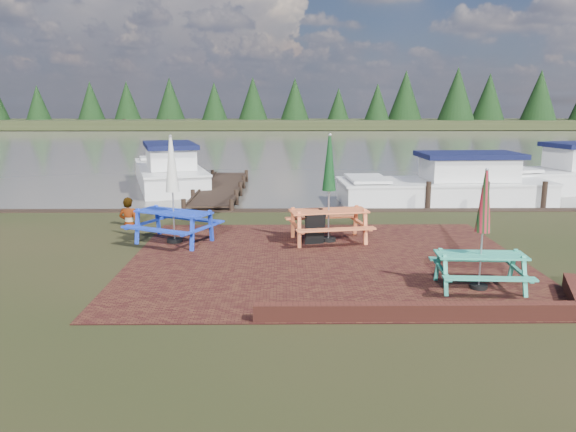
{
  "coord_description": "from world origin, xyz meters",
  "views": [
    {
      "loc": [
        -1.02,
        -11.41,
        3.6
      ],
      "look_at": [
        -0.88,
        1.25,
        1.0
      ],
      "focal_mm": 35.0,
      "sensor_mm": 36.0,
      "label": 1
    }
  ],
  "objects_px": {
    "picnic_table_teal": "(481,248)",
    "picnic_table_blue": "(173,206)",
    "chalkboard": "(315,228)",
    "boat_near": "(448,187)",
    "picnic_table_red": "(329,205)",
    "jetty": "(221,188)",
    "boat_jetty": "(169,173)",
    "person": "(128,198)",
    "boat_far": "(571,176)"
  },
  "relations": [
    {
      "from": "picnic_table_red",
      "to": "boat_far",
      "type": "xyz_separation_m",
      "value": [
        11.09,
        9.35,
        -0.49
      ]
    },
    {
      "from": "picnic_table_blue",
      "to": "boat_jetty",
      "type": "relative_size",
      "value": 0.34
    },
    {
      "from": "picnic_table_teal",
      "to": "picnic_table_blue",
      "type": "distance_m",
      "value": 7.6
    },
    {
      "from": "picnic_table_red",
      "to": "chalkboard",
      "type": "distance_m",
      "value": 0.71
    },
    {
      "from": "picnic_table_blue",
      "to": "person",
      "type": "height_order",
      "value": "picnic_table_blue"
    },
    {
      "from": "chalkboard",
      "to": "boat_far",
      "type": "relative_size",
      "value": 0.1
    },
    {
      "from": "picnic_table_red",
      "to": "boat_jetty",
      "type": "bearing_deg",
      "value": 110.2
    },
    {
      "from": "picnic_table_teal",
      "to": "boat_jetty",
      "type": "relative_size",
      "value": 0.29
    },
    {
      "from": "picnic_table_red",
      "to": "boat_near",
      "type": "distance_m",
      "value": 8.21
    },
    {
      "from": "picnic_table_red",
      "to": "boat_near",
      "type": "bearing_deg",
      "value": 42.42
    },
    {
      "from": "picnic_table_blue",
      "to": "boat_jetty",
      "type": "height_order",
      "value": "picnic_table_blue"
    },
    {
      "from": "chalkboard",
      "to": "jetty",
      "type": "xyz_separation_m",
      "value": [
        -3.32,
        8.76,
        -0.3
      ]
    },
    {
      "from": "boat_near",
      "to": "picnic_table_blue",
      "type": "bearing_deg",
      "value": 122.92
    },
    {
      "from": "boat_near",
      "to": "person",
      "type": "xyz_separation_m",
      "value": [
        -10.75,
        -4.4,
        0.39
      ]
    },
    {
      "from": "picnic_table_blue",
      "to": "boat_far",
      "type": "bearing_deg",
      "value": 58.4
    },
    {
      "from": "jetty",
      "to": "boat_near",
      "type": "xyz_separation_m",
      "value": [
        8.7,
        -2.02,
        0.31
      ]
    },
    {
      "from": "chalkboard",
      "to": "person",
      "type": "xyz_separation_m",
      "value": [
        -5.37,
        2.34,
        0.4
      ]
    },
    {
      "from": "person",
      "to": "picnic_table_red",
      "type": "bearing_deg",
      "value": 169.29
    },
    {
      "from": "picnic_table_teal",
      "to": "picnic_table_blue",
      "type": "bearing_deg",
      "value": 154.15
    },
    {
      "from": "boat_jetty",
      "to": "person",
      "type": "bearing_deg",
      "value": -103.42
    },
    {
      "from": "boat_near",
      "to": "person",
      "type": "height_order",
      "value": "boat_near"
    },
    {
      "from": "picnic_table_teal",
      "to": "jetty",
      "type": "xyz_separation_m",
      "value": [
        -6.32,
        12.3,
        -0.71
      ]
    },
    {
      "from": "chalkboard",
      "to": "boat_near",
      "type": "distance_m",
      "value": 8.62
    },
    {
      "from": "picnic_table_teal",
      "to": "person",
      "type": "relative_size",
      "value": 1.44
    },
    {
      "from": "jetty",
      "to": "person",
      "type": "distance_m",
      "value": 6.78
    },
    {
      "from": "picnic_table_teal",
      "to": "picnic_table_blue",
      "type": "relative_size",
      "value": 0.86
    },
    {
      "from": "picnic_table_red",
      "to": "boat_near",
      "type": "xyz_separation_m",
      "value": [
        5.01,
        6.48,
        -0.54
      ]
    },
    {
      "from": "chalkboard",
      "to": "boat_near",
      "type": "xyz_separation_m",
      "value": [
        5.38,
        6.74,
        0.01
      ]
    },
    {
      "from": "picnic_table_red",
      "to": "boat_jetty",
      "type": "xyz_separation_m",
      "value": [
        -6.24,
        10.78,
        -0.51
      ]
    },
    {
      "from": "person",
      "to": "boat_far",
      "type": "bearing_deg",
      "value": -147.41
    },
    {
      "from": "chalkboard",
      "to": "jetty",
      "type": "bearing_deg",
      "value": 97.41
    },
    {
      "from": "picnic_table_blue",
      "to": "person",
      "type": "relative_size",
      "value": 1.68
    },
    {
      "from": "boat_jetty",
      "to": "boat_far",
      "type": "bearing_deg",
      "value": -21.39
    },
    {
      "from": "boat_jetty",
      "to": "person",
      "type": "relative_size",
      "value": 4.96
    },
    {
      "from": "picnic_table_red",
      "to": "jetty",
      "type": "height_order",
      "value": "picnic_table_red"
    },
    {
      "from": "boat_jetty",
      "to": "boat_far",
      "type": "xyz_separation_m",
      "value": [
        17.33,
        -1.42,
        0.01
      ]
    },
    {
      "from": "picnic_table_teal",
      "to": "picnic_table_blue",
      "type": "height_order",
      "value": "picnic_table_blue"
    },
    {
      "from": "picnic_table_blue",
      "to": "picnic_table_red",
      "type": "bearing_deg",
      "value": 27.35
    },
    {
      "from": "picnic_table_red",
      "to": "chalkboard",
      "type": "relative_size",
      "value": 3.44
    },
    {
      "from": "picnic_table_blue",
      "to": "chalkboard",
      "type": "distance_m",
      "value": 3.67
    },
    {
      "from": "picnic_table_red",
      "to": "picnic_table_blue",
      "type": "xyz_separation_m",
      "value": [
        -3.99,
        -0.07,
        -0.01
      ]
    },
    {
      "from": "picnic_table_teal",
      "to": "boat_far",
      "type": "relative_size",
      "value": 0.31
    },
    {
      "from": "chalkboard",
      "to": "picnic_table_blue",
      "type": "bearing_deg",
      "value": 163.59
    },
    {
      "from": "picnic_table_blue",
      "to": "person",
      "type": "bearing_deg",
      "value": 155.62
    },
    {
      "from": "picnic_table_red",
      "to": "boat_jetty",
      "type": "relative_size",
      "value": 0.34
    },
    {
      "from": "boat_far",
      "to": "jetty",
      "type": "bearing_deg",
      "value": 79.03
    },
    {
      "from": "chalkboard",
      "to": "boat_jetty",
      "type": "relative_size",
      "value": 0.1
    },
    {
      "from": "boat_jetty",
      "to": "picnic_table_teal",
      "type": "bearing_deg",
      "value": -75.39
    },
    {
      "from": "boat_jetty",
      "to": "person",
      "type": "height_order",
      "value": "boat_jetty"
    },
    {
      "from": "boat_near",
      "to": "boat_far",
      "type": "relative_size",
      "value": 1.03
    }
  ]
}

